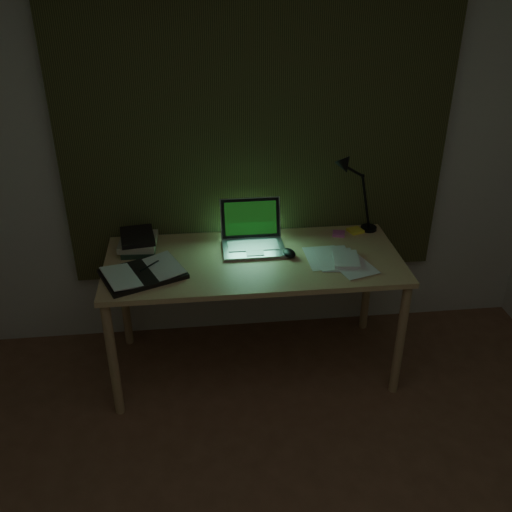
{
  "coord_description": "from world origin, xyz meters",
  "views": [
    {
      "loc": [
        -0.35,
        -1.15,
        2.24
      ],
      "look_at": [
        -0.06,
        1.45,
        0.82
      ],
      "focal_mm": 40.0,
      "sensor_mm": 36.0,
      "label": 1
    }
  ],
  "objects_px": {
    "desk_lamp": "(373,190)",
    "desk": "(254,314)",
    "open_textbook": "(143,273)",
    "laptop": "(254,230)",
    "book_stack": "(139,241)",
    "loose_papers": "(337,258)"
  },
  "relations": [
    {
      "from": "loose_papers",
      "to": "desk_lamp",
      "type": "distance_m",
      "value": 0.51
    },
    {
      "from": "book_stack",
      "to": "loose_papers",
      "type": "xyz_separation_m",
      "value": [
        1.08,
        -0.25,
        -0.04
      ]
    },
    {
      "from": "laptop",
      "to": "desk_lamp",
      "type": "xyz_separation_m",
      "value": [
        0.72,
        0.18,
        0.13
      ]
    },
    {
      "from": "desk_lamp",
      "to": "desk",
      "type": "bearing_deg",
      "value": -169.41
    },
    {
      "from": "laptop",
      "to": "loose_papers",
      "type": "relative_size",
      "value": 1.19
    },
    {
      "from": "book_stack",
      "to": "laptop",
      "type": "bearing_deg",
      "value": -7.49
    },
    {
      "from": "loose_papers",
      "to": "desk_lamp",
      "type": "xyz_separation_m",
      "value": [
        0.28,
        0.34,
        0.25
      ]
    },
    {
      "from": "loose_papers",
      "to": "book_stack",
      "type": "bearing_deg",
      "value": 167.19
    },
    {
      "from": "laptop",
      "to": "book_stack",
      "type": "bearing_deg",
      "value": 172.09
    },
    {
      "from": "open_textbook",
      "to": "book_stack",
      "type": "distance_m",
      "value": 0.31
    },
    {
      "from": "laptop",
      "to": "desk_lamp",
      "type": "bearing_deg",
      "value": 13.89
    },
    {
      "from": "book_stack",
      "to": "loose_papers",
      "type": "relative_size",
      "value": 0.74
    },
    {
      "from": "desk_lamp",
      "to": "book_stack",
      "type": "bearing_deg",
      "value": 173.5
    },
    {
      "from": "laptop",
      "to": "desk",
      "type": "bearing_deg",
      "value": -96.83
    },
    {
      "from": "desk",
      "to": "loose_papers",
      "type": "xyz_separation_m",
      "value": [
        0.45,
        -0.06,
        0.38
      ]
    },
    {
      "from": "laptop",
      "to": "desk_lamp",
      "type": "height_order",
      "value": "desk_lamp"
    },
    {
      "from": "desk",
      "to": "loose_papers",
      "type": "distance_m",
      "value": 0.59
    },
    {
      "from": "laptop",
      "to": "loose_papers",
      "type": "distance_m",
      "value": 0.48
    },
    {
      "from": "open_textbook",
      "to": "laptop",
      "type": "bearing_deg",
      "value": -2.88
    },
    {
      "from": "desk",
      "to": "book_stack",
      "type": "height_order",
      "value": "book_stack"
    },
    {
      "from": "book_stack",
      "to": "desk_lamp",
      "type": "distance_m",
      "value": 1.38
    },
    {
      "from": "desk",
      "to": "open_textbook",
      "type": "bearing_deg",
      "value": -168.46
    }
  ]
}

